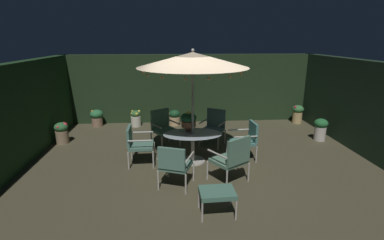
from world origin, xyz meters
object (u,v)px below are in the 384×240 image
Objects in this scene: potted_plant_back_center at (321,128)px; ottoman_footrest at (217,193)px; patio_chair_south at (232,157)px; potted_plant_left_near at (175,117)px; patio_chair_northeast at (163,126)px; potted_plant_back_right at (136,118)px; patio_chair_southwest at (246,138)px; potted_plant_front_corner at (298,113)px; patio_umbrella at (193,60)px; centerpiece_planter at (189,120)px; patio_dining_table at (193,141)px; patio_chair_east at (137,142)px; potted_plant_right_far at (62,132)px; potted_plant_back_left at (97,117)px; patio_chair_southeast at (175,163)px; patio_chair_north at (214,125)px.

ottoman_footrest is at bearing -136.58° from potted_plant_back_center.
patio_chair_south is 1.93× the size of potted_plant_left_near.
patio_chair_northeast is 2.16m from potted_plant_back_right.
potted_plant_back_right is (-3.01, 2.93, -0.25)m from patio_chair_southwest.
potted_plant_left_near is (-1.11, 4.17, -0.29)m from patio_chair_south.
potted_plant_left_near is at bearing 104.92° from patio_chair_south.
potted_plant_back_center is at bearing -93.12° from potted_plant_front_corner.
patio_umbrella reaches higher than centerpiece_planter.
patio_dining_table is 1.31m from patio_chair_east.
potted_plant_back_right is 5.62m from potted_plant_front_corner.
potted_plant_back_left is at bearing 69.68° from potted_plant_right_far.
potted_plant_left_near is at bearing 1.77° from potted_plant_back_right.
patio_chair_southeast is at bearing -143.39° from patio_chair_southwest.
patio_chair_northeast is at bearing 106.50° from ottoman_footrest.
ottoman_footrest is at bearing -115.39° from patio_chair_southwest.
centerpiece_planter reaches higher than patio_chair_north.
potted_plant_back_right is 0.88× the size of potted_plant_front_corner.
ottoman_footrest is (-0.48, -1.06, -0.18)m from patio_chair_south.
patio_dining_table reaches higher than potted_plant_back_right.
patio_chair_southwest is (0.63, -1.05, -0.02)m from patio_chair_north.
ottoman_footrest is (0.33, -2.35, -0.62)m from centerpiece_planter.
patio_chair_southeast is 4.93m from potted_plant_back_center.
patio_umbrella is at bearing -64.12° from centerpiece_planter.
patio_chair_north is at bearing -150.22° from potted_plant_front_corner.
patio_chair_south is (0.04, -2.25, 0.01)m from patio_chair_north.
patio_chair_south is 3.89m from potted_plant_back_center.
ottoman_footrest is 1.07× the size of potted_plant_back_left.
potted_plant_back_center reaches higher than potted_plant_back_right.
patio_chair_south is at bearing -28.29° from patio_chair_east.
centerpiece_planter is at bearing -55.36° from patio_chair_northeast.
potted_plant_front_corner is at bearing -0.90° from potted_plant_left_near.
potted_plant_right_far is at bearing 148.52° from patio_chair_south.
patio_chair_east is 1.61× the size of potted_plant_back_left.
patio_umbrella is 4.07m from potted_plant_back_right.
patio_chair_southeast reaches higher than potted_plant_left_near.
patio_chair_north is at bearing 121.12° from patio_chair_southwest.
centerpiece_planter is 2.98m from potted_plant_left_near.
potted_plant_back_right is at bearing 141.67° from patio_chair_north.
potted_plant_back_right is at bearing 119.44° from patio_umbrella.
potted_plant_front_corner is at bearing 54.51° from ottoman_footrest.
patio_umbrella is at bearing -78.13° from patio_dining_table.
patio_chair_east is 1.44× the size of potted_plant_front_corner.
potted_plant_back_center is (4.27, 2.44, -0.16)m from patio_chair_southeast.
patio_chair_southeast reaches higher than potted_plant_front_corner.
patio_chair_northeast is at bearing 62.62° from patio_chair_east.
potted_plant_back_left is at bearing 175.22° from potted_plant_back_right.
patio_chair_northeast is at bearing -8.45° from potted_plant_right_far.
patio_chair_north is 0.97× the size of patio_chair_south.
patio_chair_southeast is 1.18m from ottoman_footrest.
patio_chair_southeast reaches higher than potted_plant_right_far.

